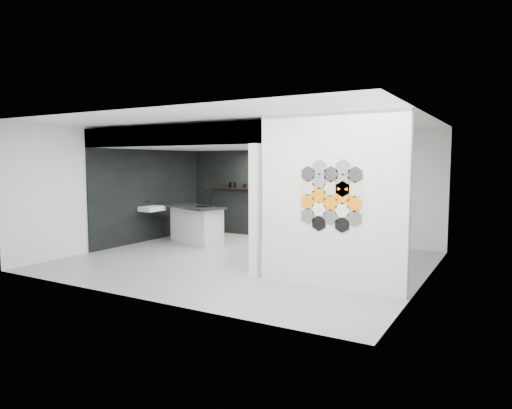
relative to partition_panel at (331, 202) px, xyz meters
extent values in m
cube|color=slate|center=(-2.23, 1.00, -1.40)|extent=(7.00, 6.00, 0.01)
cube|color=silver|center=(0.00, 0.00, 0.00)|extent=(2.45, 0.15, 2.80)
cube|color=black|center=(-3.52, 3.97, -0.22)|extent=(4.40, 0.04, 2.35)
cube|color=black|center=(-5.70, 2.00, -0.22)|extent=(0.04, 4.00, 2.35)
cube|color=silver|center=(-3.52, 2.00, 1.15)|extent=(4.40, 4.00, 0.40)
cube|color=silver|center=(-1.41, 0.00, -0.22)|extent=(0.16, 0.16, 2.35)
cube|color=silver|center=(-3.52, 0.08, 1.15)|extent=(4.40, 0.16, 0.40)
cube|color=silver|center=(-5.46, 1.80, -0.55)|extent=(0.40, 0.60, 0.12)
cube|color=black|center=(-3.43, 3.87, -0.10)|extent=(3.00, 0.15, 0.04)
cube|color=silver|center=(-4.41, 2.25, -0.95)|extent=(1.66, 1.05, 0.89)
cube|color=black|center=(-4.44, 2.18, -0.49)|extent=(1.92, 1.31, 0.04)
cube|color=black|center=(-4.15, 2.22, -0.47)|extent=(0.57, 0.53, 0.02)
cylinder|color=black|center=(-4.08, 2.42, -0.26)|extent=(0.03, 0.03, 0.42)
torus|color=black|center=(-4.10, 2.36, -0.05)|extent=(0.07, 0.14, 0.15)
cylinder|color=black|center=(-4.36, 3.87, 0.00)|extent=(0.19, 0.19, 0.15)
ellipsoid|color=black|center=(-2.66, 3.87, -0.01)|extent=(0.19, 0.19, 0.14)
cylinder|color=gray|center=(-2.08, 3.87, -0.03)|extent=(0.14, 0.14, 0.10)
cylinder|color=gray|center=(-2.08, 3.87, 0.00)|extent=(0.11, 0.11, 0.16)
cylinder|color=black|center=(-3.53, 3.87, -0.01)|extent=(0.07, 0.07, 0.14)
cylinder|color=black|center=(-3.96, 3.87, -0.03)|extent=(0.10, 0.10, 0.11)
cylinder|color=black|center=(-0.37, -0.09, -0.24)|extent=(0.26, 0.02, 0.26)
cylinder|color=orange|center=(-0.37, -0.09, -0.01)|extent=(0.26, 0.02, 0.26)
cylinder|color=beige|center=(-0.37, -0.09, 0.21)|extent=(0.26, 0.02, 0.26)
cylinder|color=#2D2D2D|center=(-0.37, -0.09, 0.44)|extent=(0.26, 0.02, 0.26)
cylinder|color=black|center=(-0.17, -0.09, -0.35)|extent=(0.26, 0.02, 0.26)
cylinder|color=white|center=(-0.17, -0.09, -0.13)|extent=(0.26, 0.02, 0.26)
cylinder|color=orange|center=(-0.17, -0.09, 0.10)|extent=(0.26, 0.02, 0.26)
cylinder|color=#66635E|center=(-0.17, -0.09, 0.33)|extent=(0.26, 0.02, 0.26)
cylinder|color=silver|center=(-0.17, -0.09, 0.55)|extent=(0.26, 0.02, 0.26)
cylinder|color=black|center=(0.02, -0.09, -0.24)|extent=(0.26, 0.02, 0.26)
cylinder|color=orange|center=(0.02, -0.09, -0.01)|extent=(0.26, 0.02, 0.26)
cylinder|color=beige|center=(0.02, -0.09, 0.21)|extent=(0.26, 0.02, 0.26)
cylinder|color=#2D2D2D|center=(0.02, -0.09, 0.44)|extent=(0.26, 0.02, 0.26)
cylinder|color=black|center=(0.22, -0.09, -0.35)|extent=(0.26, 0.02, 0.26)
cylinder|color=white|center=(0.22, -0.09, -0.13)|extent=(0.26, 0.02, 0.26)
cylinder|color=orange|center=(0.22, -0.09, 0.10)|extent=(0.26, 0.02, 0.26)
cylinder|color=#66635E|center=(0.22, -0.09, 0.33)|extent=(0.26, 0.02, 0.26)
cylinder|color=silver|center=(0.22, -0.09, 0.55)|extent=(0.26, 0.02, 0.26)
cylinder|color=black|center=(0.42, -0.09, -0.24)|extent=(0.26, 0.02, 0.26)
cylinder|color=orange|center=(0.42, -0.09, -0.01)|extent=(0.26, 0.02, 0.26)
cylinder|color=beige|center=(0.42, -0.09, 0.21)|extent=(0.26, 0.02, 0.26)
cylinder|color=#2D2D2D|center=(0.42, -0.09, 0.44)|extent=(0.26, 0.02, 0.26)
cylinder|color=orange|center=(0.22, -0.09, 0.21)|extent=(0.26, 0.02, 0.26)
camera|label=1|loc=(2.56, -6.89, 0.63)|focal=32.00mm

